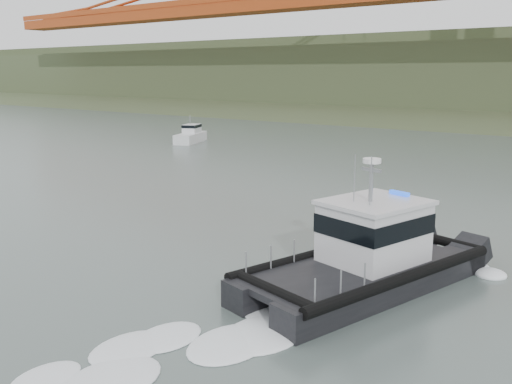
{
  "coord_description": "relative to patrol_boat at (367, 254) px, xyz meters",
  "views": [
    {
      "loc": [
        19.85,
        -18.67,
        9.24
      ],
      "look_at": [
        0.01,
        7.27,
        2.4
      ],
      "focal_mm": 40.0,
      "sensor_mm": 36.0,
      "label": 1
    }
  ],
  "objects": [
    {
      "name": "patrol_boat",
      "position": [
        0.0,
        0.0,
        0.0
      ],
      "size": [
        7.21,
        12.88,
        5.91
      ],
      "rotation": [
        0.0,
        0.0,
        -0.24
      ],
      "color": "black",
      "rests_on": "ground"
    },
    {
      "name": "motorboat",
      "position": [
        -43.27,
        34.04,
        -0.54
      ],
      "size": [
        4.78,
        7.22,
        3.78
      ],
      "rotation": [
        0.0,
        0.0,
        0.4
      ],
      "color": "silver",
      "rests_on": "ground"
    },
    {
      "name": "ground",
      "position": [
        -9.29,
        -3.14,
        -1.48
      ],
      "size": [
        400.0,
        400.0,
        0.0
      ],
      "primitive_type": "plane",
      "color": "#4D5C56",
      "rests_on": "ground"
    }
  ]
}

